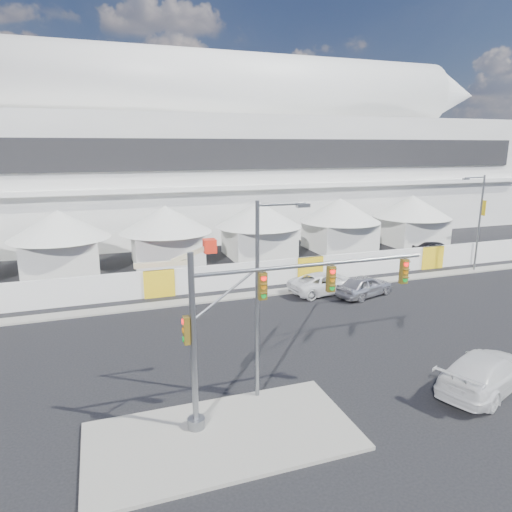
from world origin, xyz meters
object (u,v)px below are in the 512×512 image
object	(u,v)px
streetlight_median	(262,288)
boom_lift	(154,278)
lot_car_b	(438,250)
streetlight_curb	(478,216)
pickup_curb	(325,283)
sedan_silver	(365,286)
pickup_near	(486,371)
traffic_mast	(251,325)

from	to	relation	value
streetlight_median	boom_lift	distance (m)	17.32
lot_car_b	streetlight_curb	world-z (taller)	streetlight_curb
pickup_curb	streetlight_median	bearing A→B (deg)	134.58
sedan_silver	lot_car_b	world-z (taller)	lot_car_b
streetlight_curb	pickup_near	bearing A→B (deg)	-132.79
streetlight_median	traffic_mast	bearing A→B (deg)	-124.69
sedan_silver	pickup_near	bearing A→B (deg)	153.63
streetlight_curb	boom_lift	world-z (taller)	streetlight_curb
streetlight_curb	pickup_curb	bearing A→B (deg)	-175.61
pickup_near	lot_car_b	xyz separation A→B (m)	(15.27, 21.00, -0.04)
streetlight_median	streetlight_curb	xyz separation A→B (m)	(24.41, 13.30, -0.16)
lot_car_b	boom_lift	world-z (taller)	boom_lift
sedan_silver	pickup_curb	xyz separation A→B (m)	(-2.37, 1.67, -0.03)
pickup_near	streetlight_median	bearing A→B (deg)	52.76
sedan_silver	pickup_near	world-z (taller)	pickup_near
lot_car_b	traffic_mast	size ratio (longest dim) A/B	0.48
sedan_silver	pickup_curb	size ratio (longest dim) A/B	0.85
lot_car_b	streetlight_median	xyz separation A→B (m)	(-24.92, -18.36, 4.17)
pickup_curb	traffic_mast	size ratio (longest dim) A/B	0.55
sedan_silver	streetlight_curb	bearing A→B (deg)	-94.84
pickup_curb	streetlight_median	size ratio (longest dim) A/B	0.65
pickup_curb	pickup_near	bearing A→B (deg)	173.34
lot_car_b	pickup_near	bearing A→B (deg)	162.39
sedan_silver	traffic_mast	bearing A→B (deg)	115.73
sedan_silver	boom_lift	bearing A→B (deg)	49.14
sedan_silver	lot_car_b	size ratio (longest dim) A/B	0.97
pickup_curb	streetlight_curb	distance (m)	15.63
pickup_curb	traffic_mast	bearing A→B (deg)	134.88
sedan_silver	streetlight_curb	xyz separation A→B (m)	(12.68, 2.82, 4.03)
boom_lift	pickup_curb	bearing A→B (deg)	-19.24
sedan_silver	pickup_near	size ratio (longest dim) A/B	0.79
streetlight_curb	traffic_mast	bearing A→B (deg)	-149.87
streetlight_curb	boom_lift	bearing A→B (deg)	172.88
streetlight_median	lot_car_b	bearing A→B (deg)	36.37
traffic_mast	streetlight_median	size ratio (longest dim) A/B	1.19
pickup_near	sedan_silver	bearing A→B (deg)	-30.92
sedan_silver	traffic_mast	world-z (taller)	traffic_mast
pickup_near	streetlight_curb	bearing A→B (deg)	-64.73
lot_car_b	traffic_mast	world-z (taller)	traffic_mast
pickup_near	boom_lift	bearing A→B (deg)	10.34
sedan_silver	pickup_curb	bearing A→B (deg)	37.40
pickup_near	boom_lift	xyz separation A→B (m)	(-12.20, 19.31, 0.15)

